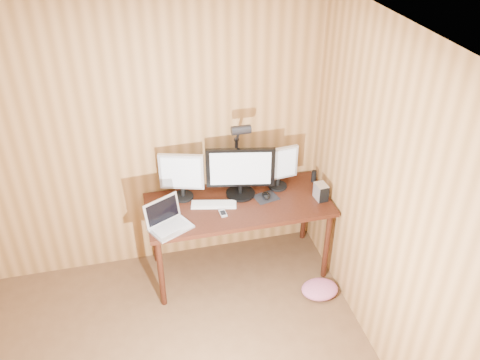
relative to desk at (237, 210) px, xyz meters
name	(u,v)px	position (x,y,z in m)	size (l,w,h in m)	color
room_shell	(138,326)	(-0.93, -1.70, 0.62)	(4.00, 4.00, 4.00)	brown
desk	(237,210)	(0.00, 0.00, 0.00)	(1.60, 0.70, 0.75)	#34140A
monitor_center	(240,171)	(0.05, 0.05, 0.36)	(0.59, 0.26, 0.46)	black
monitor_left	(182,175)	(-0.46, 0.13, 0.36)	(0.38, 0.18, 0.43)	black
monitor_right	(279,167)	(0.41, 0.09, 0.34)	(0.36, 0.17, 0.40)	black
laptop	(167,221)	(-0.64, -0.25, 0.18)	(0.40, 0.37, 0.23)	silver
keyboard	(214,204)	(-0.22, -0.05, 0.13)	(0.40, 0.20, 0.02)	silver
mousepad	(266,197)	(0.26, -0.05, 0.12)	(0.20, 0.16, 0.00)	black
mouse	(266,195)	(0.26, -0.05, 0.14)	(0.07, 0.11, 0.04)	black
hard_drive	(321,192)	(0.72, -0.18, 0.19)	(0.10, 0.14, 0.15)	silver
phone	(223,213)	(-0.17, -0.19, 0.13)	(0.06, 0.11, 0.01)	silver
speaker	(314,176)	(0.76, 0.10, 0.18)	(0.05, 0.05, 0.11)	black
desk_lamp	(239,146)	(0.06, 0.15, 0.57)	(0.16, 0.24, 0.72)	black
fabric_pile	(320,289)	(0.62, -0.57, -0.58)	(0.33, 0.27, 0.11)	#C35E82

